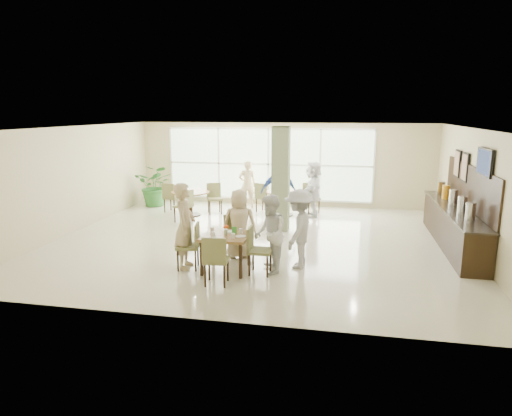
% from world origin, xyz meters
% --- Properties ---
extents(ground, '(10.00, 10.00, 0.00)m').
position_xyz_m(ground, '(0.00, 0.00, 0.00)').
color(ground, beige).
rests_on(ground, ground).
extents(room_shell, '(10.00, 10.00, 10.00)m').
position_xyz_m(room_shell, '(0.00, 0.00, 1.70)').
color(room_shell, white).
rests_on(room_shell, ground).
extents(window_bank, '(7.00, 0.04, 7.00)m').
position_xyz_m(window_bank, '(-0.50, 4.46, 1.40)').
color(window_bank, silver).
rests_on(window_bank, ground).
extents(column, '(0.45, 0.45, 2.80)m').
position_xyz_m(column, '(0.40, 1.20, 1.40)').
color(column, '#71825A').
rests_on(column, ground).
extents(main_table, '(0.94, 0.94, 0.75)m').
position_xyz_m(main_table, '(-0.21, -2.25, 0.65)').
color(main_table, brown).
rests_on(main_table, ground).
extents(round_table_left, '(1.18, 1.18, 0.75)m').
position_xyz_m(round_table_left, '(-2.58, 2.39, 0.59)').
color(round_table_left, brown).
rests_on(round_table_left, ground).
extents(round_table_right, '(1.10, 1.10, 0.75)m').
position_xyz_m(round_table_right, '(0.25, 2.96, 0.57)').
color(round_table_right, brown).
rests_on(round_table_right, ground).
extents(chairs_main_table, '(2.00, 2.02, 0.95)m').
position_xyz_m(chairs_main_table, '(-0.24, -2.27, 0.47)').
color(chairs_main_table, olive).
rests_on(chairs_main_table, ground).
extents(chairs_table_left, '(1.97, 1.84, 0.95)m').
position_xyz_m(chairs_table_left, '(-2.58, 2.33, 0.47)').
color(chairs_table_left, olive).
rests_on(chairs_table_left, ground).
extents(chairs_table_right, '(2.10, 1.98, 0.95)m').
position_xyz_m(chairs_table_right, '(0.30, 2.94, 0.47)').
color(chairs_table_right, olive).
rests_on(chairs_table_right, ground).
extents(tabletop_clutter, '(0.80, 0.73, 0.21)m').
position_xyz_m(tabletop_clutter, '(-0.19, -2.26, 0.81)').
color(tabletop_clutter, white).
rests_on(tabletop_clutter, main_table).
extents(buffet_counter, '(0.64, 4.70, 1.95)m').
position_xyz_m(buffet_counter, '(4.70, 0.51, 0.55)').
color(buffet_counter, black).
rests_on(buffet_counter, ground).
extents(wall_tv, '(0.06, 1.00, 0.58)m').
position_xyz_m(wall_tv, '(4.94, -0.60, 2.15)').
color(wall_tv, black).
rests_on(wall_tv, ground).
extents(framed_art_a, '(0.05, 0.55, 0.70)m').
position_xyz_m(framed_art_a, '(4.95, 1.00, 1.85)').
color(framed_art_a, black).
rests_on(framed_art_a, ground).
extents(framed_art_b, '(0.05, 0.55, 0.70)m').
position_xyz_m(framed_art_b, '(4.95, 1.80, 1.85)').
color(framed_art_b, black).
rests_on(framed_art_b, ground).
extents(potted_plant, '(1.28, 1.28, 1.41)m').
position_xyz_m(potted_plant, '(-4.21, 3.51, 0.71)').
color(potted_plant, '#2C6B2B').
rests_on(potted_plant, ground).
extents(teen_left, '(0.51, 0.70, 1.78)m').
position_xyz_m(teen_left, '(-1.08, -2.24, 0.89)').
color(teen_left, '#CCB488').
rests_on(teen_left, ground).
extents(teen_far, '(0.81, 0.52, 1.54)m').
position_xyz_m(teen_far, '(-0.14, -1.37, 0.77)').
color(teen_far, '#CCB488').
rests_on(teen_far, ground).
extents(teen_right, '(0.79, 0.91, 1.59)m').
position_xyz_m(teen_right, '(0.68, -2.18, 0.79)').
color(teen_right, white).
rests_on(teen_right, ground).
extents(teen_standing, '(0.76, 1.14, 1.64)m').
position_xyz_m(teen_standing, '(1.20, -1.76, 0.82)').
color(teen_standing, '#B7B7BA').
rests_on(teen_standing, ground).
extents(adult_a, '(1.18, 0.91, 1.79)m').
position_xyz_m(adult_a, '(0.22, 2.02, 0.89)').
color(adult_a, '#4063C0').
rests_on(adult_a, ground).
extents(adult_b, '(0.73, 1.60, 1.70)m').
position_xyz_m(adult_b, '(1.14, 3.01, 0.85)').
color(adult_b, white).
rests_on(adult_b, ground).
extents(adult_standing, '(0.68, 0.56, 1.60)m').
position_xyz_m(adult_standing, '(-1.08, 3.78, 0.80)').
color(adult_standing, '#CCB488').
rests_on(adult_standing, ground).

